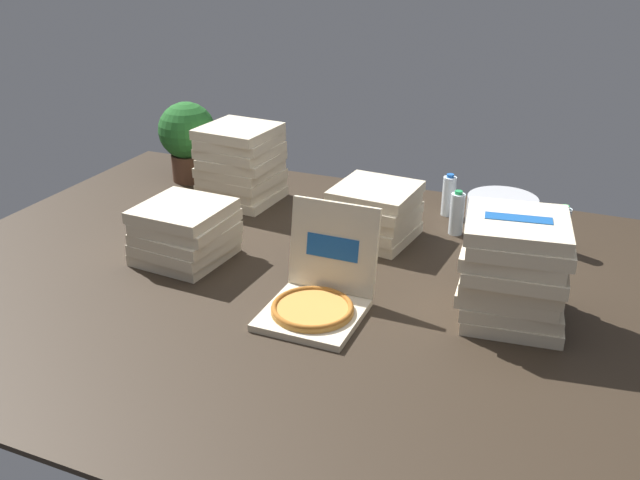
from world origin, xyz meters
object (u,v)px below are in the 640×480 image
(pizza_stack_right_near, at_px, (374,212))
(ice_bucket, at_px, (501,215))
(water_bottle_3, at_px, (449,196))
(potted_plant, at_px, (188,137))
(water_bottle_2, at_px, (561,229))
(water_bottle_1, at_px, (457,213))
(open_pizza_box, at_px, (319,292))
(pizza_stack_left_near, at_px, (241,164))
(water_bottle_0, at_px, (509,229))
(pizza_stack_right_mid, at_px, (185,233))
(pizza_stack_left_mid, at_px, (514,270))

(pizza_stack_right_near, bearing_deg, ice_bucket, 28.69)
(water_bottle_3, relative_size, potted_plant, 0.48)
(water_bottle_3, bearing_deg, water_bottle_2, -21.08)
(water_bottle_1, bearing_deg, open_pizza_box, -109.59)
(potted_plant, bearing_deg, water_bottle_1, -5.79)
(pizza_stack_left_near, bearing_deg, water_bottle_3, 11.45)
(pizza_stack_right_near, bearing_deg, water_bottle_0, 9.12)
(water_bottle_1, bearing_deg, pizza_stack_right_mid, -144.92)
(pizza_stack_left_near, distance_m, pizza_stack_left_mid, 1.61)
(water_bottle_1, bearing_deg, potted_plant, 174.21)
(water_bottle_3, bearing_deg, pizza_stack_left_near, -168.55)
(ice_bucket, bearing_deg, pizza_stack_left_mid, -78.48)
(water_bottle_0, height_order, water_bottle_2, same)
(pizza_stack_left_mid, distance_m, ice_bucket, 0.79)
(water_bottle_0, distance_m, water_bottle_3, 0.45)
(pizza_stack_right_mid, bearing_deg, pizza_stack_left_near, 99.33)
(water_bottle_3, bearing_deg, open_pizza_box, -101.83)
(water_bottle_2, bearing_deg, water_bottle_1, 179.96)
(ice_bucket, relative_size, water_bottle_1, 1.52)
(water_bottle_0, relative_size, water_bottle_2, 1.00)
(ice_bucket, height_order, water_bottle_1, water_bottle_1)
(pizza_stack_right_mid, height_order, water_bottle_2, pizza_stack_right_mid)
(open_pizza_box, height_order, water_bottle_1, open_pizza_box)
(water_bottle_3, bearing_deg, pizza_stack_right_mid, -135.11)
(ice_bucket, distance_m, water_bottle_2, 0.29)
(pizza_stack_left_near, height_order, pizza_stack_right_mid, pizza_stack_left_near)
(pizza_stack_right_mid, bearing_deg, water_bottle_2, 25.72)
(pizza_stack_left_mid, distance_m, water_bottle_0, 0.59)
(pizza_stack_left_near, bearing_deg, pizza_stack_right_mid, -80.67)
(pizza_stack_right_mid, relative_size, water_bottle_0, 1.85)
(ice_bucket, xyz_separation_m, water_bottle_0, (0.06, -0.19, 0.02))
(pizza_stack_left_near, bearing_deg, water_bottle_2, -0.02)
(pizza_stack_right_near, relative_size, pizza_stack_left_near, 1.03)
(water_bottle_0, height_order, water_bottle_1, same)
(pizza_stack_left_near, relative_size, water_bottle_0, 1.85)
(pizza_stack_left_near, bearing_deg, pizza_stack_left_mid, -24.40)
(pizza_stack_right_mid, bearing_deg, pizza_stack_left_mid, 1.81)
(open_pizza_box, relative_size, pizza_stack_left_near, 1.07)
(pizza_stack_left_mid, xyz_separation_m, water_bottle_0, (-0.09, 0.57, -0.10))
(open_pizza_box, xyz_separation_m, water_bottle_2, (0.78, 0.89, 0.02))
(potted_plant, bearing_deg, pizza_stack_left_mid, -23.56)
(pizza_stack_right_near, bearing_deg, water_bottle_1, 28.72)
(water_bottle_1, bearing_deg, water_bottle_2, -0.04)
(pizza_stack_left_mid, relative_size, water_bottle_0, 1.95)
(open_pizza_box, distance_m, pizza_stack_right_mid, 0.72)
(water_bottle_2, bearing_deg, potted_plant, 175.53)
(pizza_stack_right_near, distance_m, potted_plant, 1.25)
(pizza_stack_right_mid, distance_m, pizza_stack_left_mid, 1.35)
(water_bottle_0, bearing_deg, water_bottle_3, 137.80)
(water_bottle_2, distance_m, potted_plant, 2.01)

